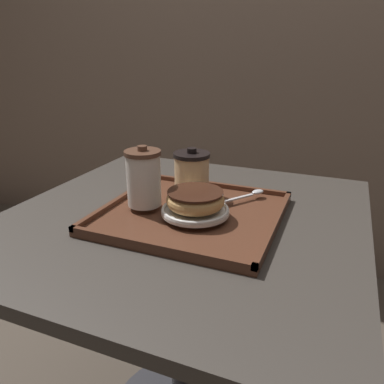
% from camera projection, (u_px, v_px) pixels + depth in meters
% --- Properties ---
extents(wall_behind, '(8.00, 0.05, 2.40)m').
position_uv_depth(wall_behind, '(280.00, 21.00, 1.69)').
color(wall_behind, '#7A6656').
rests_on(wall_behind, ground_plane).
extents(cafe_table, '(0.85, 0.87, 0.70)m').
position_uv_depth(cafe_table, '(185.00, 275.00, 0.98)').
color(cafe_table, '#38332D').
rests_on(cafe_table, ground_plane).
extents(serving_tray, '(0.41, 0.39, 0.02)m').
position_uv_depth(serving_tray, '(192.00, 214.00, 0.90)').
color(serving_tray, '#512D1E').
rests_on(serving_tray, cafe_table).
extents(coffee_cup_front, '(0.09, 0.09, 0.15)m').
position_uv_depth(coffee_cup_front, '(144.00, 178.00, 0.89)').
color(coffee_cup_front, white).
rests_on(coffee_cup_front, serving_tray).
extents(coffee_cup_rear, '(0.10, 0.10, 0.12)m').
position_uv_depth(coffee_cup_rear, '(192.00, 172.00, 0.98)').
color(coffee_cup_rear, '#E0B784').
rests_on(coffee_cup_rear, serving_tray).
extents(plate_with_chocolate_donut, '(0.16, 0.16, 0.01)m').
position_uv_depth(plate_with_chocolate_donut, '(195.00, 210.00, 0.86)').
color(plate_with_chocolate_donut, white).
rests_on(plate_with_chocolate_donut, serving_tray).
extents(donut_chocolate_glazed, '(0.13, 0.13, 0.04)m').
position_uv_depth(donut_chocolate_glazed, '(195.00, 199.00, 0.85)').
color(donut_chocolate_glazed, tan).
rests_on(donut_chocolate_glazed, plate_with_chocolate_donut).
extents(spoon, '(0.09, 0.12, 0.01)m').
position_uv_depth(spoon, '(252.00, 194.00, 0.97)').
color(spoon, silver).
rests_on(spoon, serving_tray).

